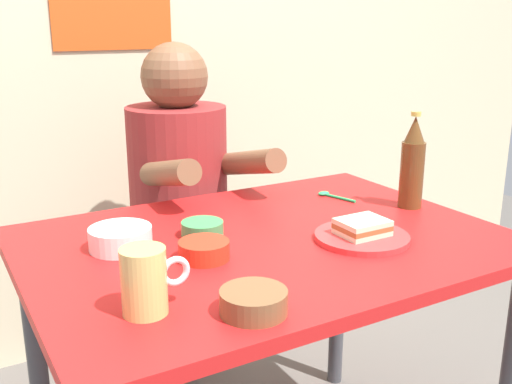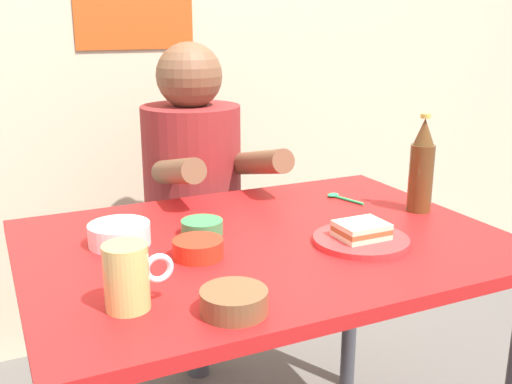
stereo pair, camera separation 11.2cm
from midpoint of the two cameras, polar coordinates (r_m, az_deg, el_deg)
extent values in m
cube|color=beige|center=(2.29, -14.74, 17.34)|extent=(4.40, 0.08, 2.60)
cube|color=red|center=(1.40, -1.27, -5.03)|extent=(1.10, 0.80, 0.03)
cylinder|color=#3F3F44|center=(1.73, -21.99, -15.55)|extent=(0.05, 0.05, 0.71)
cylinder|color=#3F3F44|center=(2.06, 6.32, -9.20)|extent=(0.05, 0.05, 0.71)
cylinder|color=#4C4C51|center=(2.16, -8.46, -12.44)|extent=(0.08, 0.08, 0.41)
cylinder|color=brown|center=(2.06, -8.72, -6.94)|extent=(0.34, 0.34, 0.04)
cylinder|color=maroon|center=(1.97, -9.06, 0.57)|extent=(0.32, 0.32, 0.52)
sphere|color=brown|center=(1.91, -9.53, 10.88)|extent=(0.21, 0.21, 0.21)
cylinder|color=brown|center=(1.67, -10.28, 1.76)|extent=(0.07, 0.31, 0.14)
cylinder|color=brown|center=(1.77, -2.36, 2.83)|extent=(0.07, 0.31, 0.14)
cylinder|color=red|center=(1.40, 7.84, -4.34)|extent=(0.22, 0.22, 0.01)
cube|color=beige|center=(1.39, 7.87, -3.83)|extent=(0.11, 0.09, 0.01)
cube|color=#9E592D|center=(1.39, 7.88, -3.37)|extent=(0.11, 0.09, 0.01)
cube|color=beige|center=(1.38, 7.90, -2.90)|extent=(0.11, 0.09, 0.01)
cylinder|color=#D1BC66|center=(1.06, -13.72, -8.36)|extent=(0.08, 0.08, 0.12)
torus|color=silver|center=(1.07, -10.75, -7.52)|extent=(0.06, 0.01, 0.06)
cylinder|color=#593819|center=(1.64, 12.82, 1.58)|extent=(0.06, 0.06, 0.18)
cone|color=#593819|center=(1.62, 13.09, 5.87)|extent=(0.05, 0.05, 0.07)
cylinder|color=#BFB74C|center=(1.61, 13.18, 7.30)|extent=(0.03, 0.03, 0.01)
cylinder|color=#388C4C|center=(1.42, -7.43, -3.54)|extent=(0.10, 0.10, 0.03)
cylinder|color=#5B643A|center=(1.42, -7.44, -3.24)|extent=(0.08, 0.08, 0.02)
cylinder|color=silver|center=(1.37, -15.16, -4.32)|extent=(0.14, 0.14, 0.05)
cylinder|color=tan|center=(1.37, -15.20, -3.89)|extent=(0.11, 0.11, 0.02)
cylinder|color=brown|center=(1.05, -3.35, -10.52)|extent=(0.12, 0.12, 0.04)
cylinder|color=brown|center=(1.05, -3.36, -10.07)|extent=(0.10, 0.10, 0.02)
cylinder|color=red|center=(1.28, -7.52, -5.58)|extent=(0.11, 0.11, 0.04)
cylinder|color=#A33521|center=(1.28, -7.54, -5.21)|extent=(0.09, 0.09, 0.02)
cylinder|color=#26A559|center=(1.71, 6.11, -0.57)|extent=(0.04, 0.11, 0.01)
ellipsoid|color=#26A559|center=(1.74, 4.67, -0.15)|extent=(0.04, 0.02, 0.01)
camera|label=1|loc=(0.06, -92.28, -0.66)|focal=41.75mm
camera|label=2|loc=(0.06, 87.72, 0.66)|focal=41.75mm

